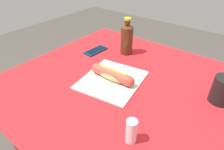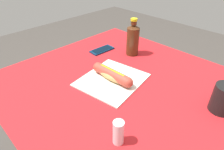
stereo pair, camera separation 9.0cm
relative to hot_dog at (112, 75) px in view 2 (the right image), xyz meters
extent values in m
cylinder|color=brown|center=(0.37, -0.40, -0.41)|extent=(0.07, 0.07, 0.69)
cylinder|color=brown|center=(0.37, 0.36, -0.41)|extent=(0.07, 0.07, 0.69)
cube|color=brown|center=(-0.06, -0.02, -0.05)|extent=(1.02, 0.93, 0.03)
cube|color=red|center=(-0.06, -0.02, -0.03)|extent=(1.08, 0.99, 0.00)
cube|color=silver|center=(0.00, 0.00, -0.03)|extent=(0.30, 0.33, 0.01)
ellipsoid|color=tan|center=(0.00, 0.00, 0.00)|extent=(0.18, 0.06, 0.04)
cylinder|color=#B24233|center=(0.00, 0.00, 0.00)|extent=(0.19, 0.06, 0.05)
sphere|color=#B24233|center=(0.09, 0.00, 0.00)|extent=(0.05, 0.05, 0.05)
sphere|color=#B24233|center=(-0.09, 0.00, 0.00)|extent=(0.05, 0.05, 0.05)
cube|color=yellow|center=(0.00, 0.00, 0.02)|extent=(0.14, 0.01, 0.00)
cube|color=#0A2D4C|center=(0.26, -0.18, -0.03)|extent=(0.07, 0.15, 0.01)
cube|color=black|center=(0.26, -0.18, -0.02)|extent=(0.06, 0.13, 0.00)
cylinder|color=#4C2814|center=(0.11, -0.27, 0.05)|extent=(0.07, 0.07, 0.16)
cone|color=#4C2814|center=(0.11, -0.27, 0.14)|extent=(0.07, 0.07, 0.02)
cylinder|color=#4C2814|center=(0.11, -0.27, 0.16)|extent=(0.03, 0.03, 0.02)
cylinder|color=yellow|center=(0.11, -0.27, 0.17)|extent=(0.04, 0.04, 0.01)
cylinder|color=black|center=(-0.43, -0.15, 0.02)|extent=(0.09, 0.09, 0.11)
cylinder|color=silver|center=(-0.26, 0.23, 0.01)|extent=(0.04, 0.04, 0.09)
camera|label=1|loc=(-0.46, 0.59, 0.50)|focal=31.05mm
camera|label=2|loc=(-0.53, 0.53, 0.50)|focal=31.05mm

